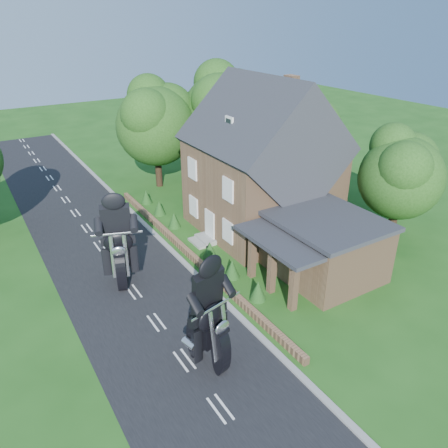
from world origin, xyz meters
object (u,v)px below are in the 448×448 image
house (262,167)px  motorcycle_follow (122,270)px  annex (323,246)px  motorcycle_lead (209,349)px  garden_wall (188,252)px

house → motorcycle_follow: house is taller
annex → motorcycle_follow: size_ratio=4.02×
house → annex: (-0.62, -6.80, -2.58)m
annex → motorcycle_lead: annex is taller
annex → motorcycle_lead: 9.56m
house → motorcycle_follow: 11.39m
motorcycle_lead → garden_wall: bearing=-125.3°
garden_wall → motorcycle_follow: (-4.47, -0.84, 0.62)m
annex → house: bearing=84.8°
house → garden_wall: bearing=-170.8°
motorcycle_follow → annex: bearing=172.9°
annex → garden_wall: bearing=133.8°
house → motorcycle_lead: bearing=-134.9°
motorcycle_lead → motorcycle_follow: size_ratio=0.99×
garden_wall → motorcycle_lead: 9.40m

